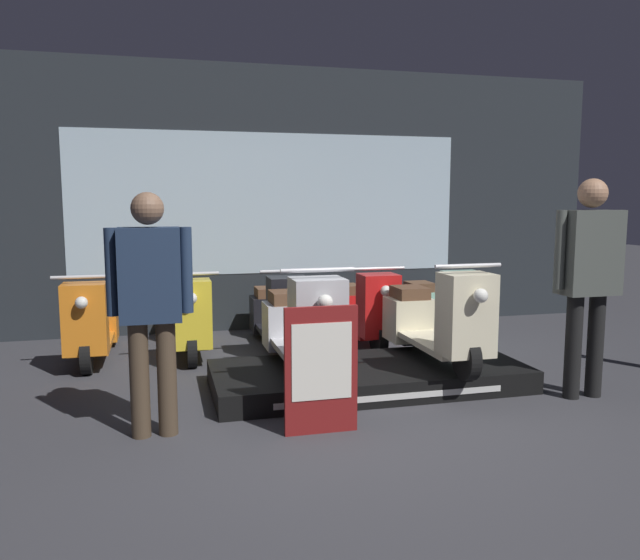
# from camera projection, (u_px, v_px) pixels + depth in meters

# --- Properties ---
(ground_plane) EXTENTS (30.00, 30.00, 0.00)m
(ground_plane) POSITION_uv_depth(u_px,v_px,m) (365.00, 433.00, 4.29)
(ground_plane) COLOR #38383D
(shop_wall_back) EXTENTS (8.64, 0.09, 3.20)m
(shop_wall_back) POSITION_uv_depth(u_px,v_px,m) (270.00, 200.00, 7.64)
(shop_wall_back) COLOR #23282D
(shop_wall_back) RESTS_ON ground_plane
(display_platform) EXTENTS (2.66, 1.12, 0.19)m
(display_platform) POSITION_uv_depth(u_px,v_px,m) (369.00, 376.00, 5.34)
(display_platform) COLOR black
(display_platform) RESTS_ON ground_plane
(scooter_display_left) EXTENTS (0.55, 1.62, 0.92)m
(scooter_display_left) POSITION_uv_depth(u_px,v_px,m) (301.00, 327.00, 5.11)
(scooter_display_left) COLOR black
(scooter_display_left) RESTS_ON display_platform
(scooter_display_right) EXTENTS (0.55, 1.62, 0.92)m
(scooter_display_right) POSITION_uv_depth(u_px,v_px,m) (436.00, 320.00, 5.40)
(scooter_display_right) COLOR black
(scooter_display_right) RESTS_ON display_platform
(scooter_backrow_0) EXTENTS (0.55, 1.62, 0.92)m
(scooter_backrow_0) POSITION_uv_depth(u_px,v_px,m) (92.00, 323.00, 6.25)
(scooter_backrow_0) COLOR black
(scooter_backrow_0) RESTS_ON ground_plane
(scooter_backrow_1) EXTENTS (0.55, 1.62, 0.92)m
(scooter_backrow_1) POSITION_uv_depth(u_px,v_px,m) (188.00, 319.00, 6.48)
(scooter_backrow_1) COLOR black
(scooter_backrow_1) RESTS_ON ground_plane
(scooter_backrow_2) EXTENTS (0.55, 1.62, 0.92)m
(scooter_backrow_2) POSITION_uv_depth(u_px,v_px,m) (278.00, 315.00, 6.72)
(scooter_backrow_2) COLOR black
(scooter_backrow_2) RESTS_ON ground_plane
(scooter_backrow_3) EXTENTS (0.55, 1.62, 0.92)m
(scooter_backrow_3) POSITION_uv_depth(u_px,v_px,m) (362.00, 311.00, 6.95)
(scooter_backrow_3) COLOR black
(scooter_backrow_3) RESTS_ON ground_plane
(scooter_backrow_4) EXTENTS (0.55, 1.62, 0.92)m
(scooter_backrow_4) POSITION_uv_depth(u_px,v_px,m) (440.00, 307.00, 7.18)
(scooter_backrow_4) COLOR black
(scooter_backrow_4) RESTS_ON ground_plane
(person_left_browsing) EXTENTS (0.56, 0.22, 1.65)m
(person_left_browsing) POSITION_uv_depth(u_px,v_px,m) (150.00, 297.00, 4.14)
(person_left_browsing) COLOR #473828
(person_left_browsing) RESTS_ON ground_plane
(person_right_browsing) EXTENTS (0.62, 0.26, 1.76)m
(person_right_browsing) POSITION_uv_depth(u_px,v_px,m) (589.00, 268.00, 4.96)
(person_right_browsing) COLOR black
(person_right_browsing) RESTS_ON ground_plane
(price_sign_board) EXTENTS (0.51, 0.04, 0.89)m
(price_sign_board) POSITION_uv_depth(u_px,v_px,m) (321.00, 370.00, 4.24)
(price_sign_board) COLOR maroon
(price_sign_board) RESTS_ON ground_plane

